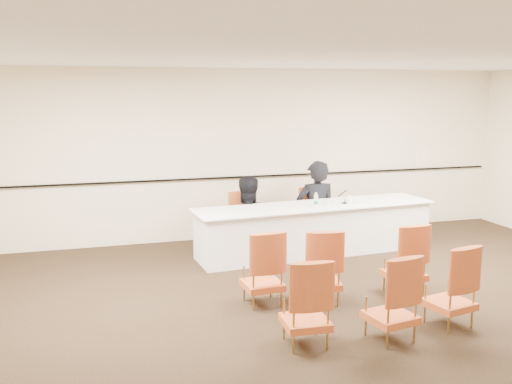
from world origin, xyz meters
TOP-DOWN VIEW (x-y plane):
  - floor at (0.00, 0.00)m, footprint 10.00×10.00m
  - ceiling at (0.00, 0.00)m, footprint 10.00×10.00m
  - wall_back at (0.00, 4.00)m, footprint 10.00×0.04m
  - wall_rail at (0.00, 3.96)m, footprint 9.80×0.04m
  - panel_table at (0.73, 2.63)m, footprint 4.04×1.22m
  - panelist_main at (1.00, 3.23)m, footprint 0.73×0.50m
  - panelist_main_chair at (1.00, 3.23)m, footprint 0.54×0.54m
  - panelist_second at (-0.29, 3.13)m, footprint 0.92×0.75m
  - panelist_second_chair at (-0.29, 3.13)m, footprint 0.54×0.54m
  - papers at (1.33, 2.64)m, footprint 0.32×0.25m
  - microphone at (1.24, 2.60)m, footprint 0.16×0.21m
  - water_bottle at (0.70, 2.52)m, footprint 0.08×0.08m
  - drinking_glass at (0.94, 2.59)m, footprint 0.07×0.07m
  - coffee_cup at (1.31, 2.56)m, footprint 0.10×0.10m
  - aud_chair_front_left at (-0.75, 0.70)m, footprint 0.53×0.53m
  - aud_chair_front_mid at (-0.03, 0.56)m, footprint 0.59×0.59m
  - aud_chair_front_right at (1.13, 0.55)m, footprint 0.52×0.52m
  - aud_chair_back_left at (-0.66, -0.53)m, footprint 0.53×0.53m
  - aud_chair_back_mid at (0.25, -0.66)m, footprint 0.58×0.58m
  - aud_chair_back_right at (1.08, -0.51)m, footprint 0.59×0.59m

SIDE VIEW (x-z plane):
  - floor at x=0.00m, z-range 0.00..0.00m
  - panelist_second at x=-0.29m, z-range -0.55..1.24m
  - panel_table at x=0.73m, z-range 0.00..0.80m
  - panelist_main at x=1.00m, z-range -0.51..1.44m
  - panelist_main_chair at x=1.00m, z-range 0.00..0.95m
  - panelist_second_chair at x=-0.29m, z-range 0.00..0.95m
  - aud_chair_front_left at x=-0.75m, z-range 0.00..0.95m
  - aud_chair_front_mid at x=-0.03m, z-range 0.00..0.95m
  - aud_chair_front_right at x=1.13m, z-range 0.00..0.95m
  - aud_chair_back_left at x=-0.66m, z-range 0.00..0.95m
  - aud_chair_back_mid at x=0.25m, z-range 0.00..0.95m
  - aud_chair_back_right at x=1.08m, z-range 0.00..0.95m
  - papers at x=1.33m, z-range 0.80..0.80m
  - drinking_glass at x=0.94m, z-range 0.80..0.90m
  - coffee_cup at x=1.31m, z-range 0.80..0.93m
  - water_bottle at x=0.70m, z-range 0.80..1.02m
  - microphone at x=1.24m, z-range 0.80..1.06m
  - wall_rail at x=0.00m, z-range 1.09..1.11m
  - wall_back at x=0.00m, z-range 0.00..3.00m
  - ceiling at x=0.00m, z-range 3.00..3.00m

